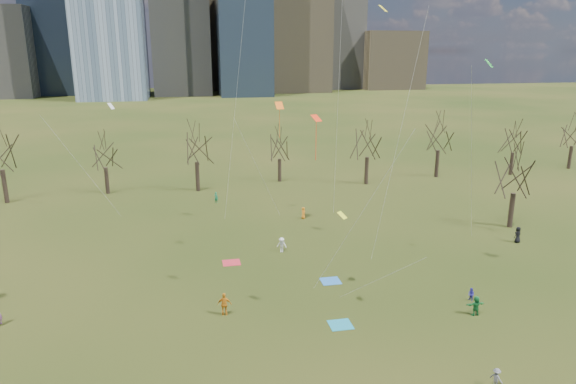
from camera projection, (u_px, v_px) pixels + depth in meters
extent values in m
plane|color=black|center=(324.00, 340.00, 34.24)|extent=(500.00, 500.00, 0.00)
cube|color=#726347|center=(296.00, 12.00, 236.45)|extent=(28.00, 28.00, 72.00)
cube|color=#384C66|center=(57.00, 18.00, 222.06)|extent=(25.00, 25.00, 65.00)
cube|color=slate|center=(339.00, 30.00, 257.25)|extent=(22.00, 22.00, 58.00)
cube|color=#726347|center=(207.00, 40.00, 255.62)|extent=(30.00, 30.00, 48.00)
cube|color=#726347|center=(388.00, 60.00, 261.29)|extent=(30.00, 28.00, 28.00)
cylinder|color=black|center=(5.00, 186.00, 64.61)|extent=(0.55, 0.55, 4.28)
cylinder|color=black|center=(107.00, 181.00, 68.88)|extent=(0.52, 0.52, 3.60)
cylinder|color=black|center=(197.00, 176.00, 70.17)|extent=(0.54, 0.54, 4.05)
cylinder|color=black|center=(280.00, 170.00, 75.39)|extent=(0.51, 0.51, 3.38)
cylinder|color=black|center=(366.00, 171.00, 73.82)|extent=(0.54, 0.54, 3.96)
cylinder|color=black|center=(437.00, 164.00, 77.98)|extent=(0.54, 0.54, 4.14)
cylinder|color=black|center=(511.00, 164.00, 79.40)|extent=(0.52, 0.52, 3.51)
cylinder|color=black|center=(570.00, 157.00, 83.56)|extent=(0.53, 0.53, 3.74)
cylinder|color=black|center=(511.00, 210.00, 55.71)|extent=(0.53, 0.53, 3.83)
cube|color=teal|center=(340.00, 325.00, 36.08)|extent=(1.60, 1.50, 0.03)
cube|color=#2767B8|center=(330.00, 281.00, 42.95)|extent=(1.60, 1.50, 0.03)
cube|color=red|center=(231.00, 263.00, 46.67)|extent=(1.60, 1.50, 0.03)
imported|color=slate|center=(496.00, 378.00, 29.25)|extent=(0.74, 0.90, 1.20)
imported|color=orange|center=(225.00, 304.00, 37.20)|extent=(1.08, 0.61, 1.74)
imported|color=#1A7736|center=(476.00, 306.00, 37.24)|extent=(1.42, 0.48, 1.52)
imported|color=black|center=(518.00, 235.00, 51.40)|extent=(0.92, 0.74, 1.65)
imported|color=#3029B3|center=(471.00, 294.00, 39.45)|extent=(0.54, 0.61, 1.04)
imported|color=white|center=(282.00, 245.00, 49.01)|extent=(1.07, 0.86, 1.45)
imported|color=orange|center=(303.00, 213.00, 58.82)|extent=(0.70, 0.79, 1.37)
imported|color=#1B7A4F|center=(216.00, 197.00, 64.96)|extent=(0.61, 0.57, 1.41)
plane|color=#FF3915|center=(316.00, 118.00, 35.15)|extent=(1.00, 0.94, 0.42)
cylinder|color=silver|center=(358.00, 218.00, 34.46)|extent=(4.53, 6.00, 12.78)
cylinder|color=#FF3915|center=(316.00, 141.00, 35.58)|extent=(0.04, 0.04, 2.70)
plane|color=yellow|center=(383.00, 8.00, 38.54)|extent=(1.00, 1.00, 0.50)
cylinder|color=silver|center=(397.00, 145.00, 40.03)|extent=(2.27, 3.04, 20.31)
cylinder|color=silver|center=(340.00, 65.00, 49.40)|extent=(1.27, 5.85, 31.80)
plane|color=green|center=(489.00, 63.00, 45.15)|extent=(1.14, 1.11, 0.70)
cylinder|color=silver|center=(471.00, 163.00, 43.21)|extent=(6.07, 7.45, 16.18)
cylinder|color=silver|center=(237.00, 84.00, 47.62)|extent=(2.72, 7.04, 28.58)
plane|color=orange|center=(279.00, 105.00, 52.54)|extent=(1.20, 0.97, 0.71)
cylinder|color=silver|center=(260.00, 173.00, 49.29)|extent=(5.60, 9.09, 11.84)
cylinder|color=orange|center=(280.00, 123.00, 53.03)|extent=(0.04, 0.04, 3.00)
plane|color=yellow|center=(342.00, 215.00, 35.49)|extent=(0.92, 0.90, 0.40)
cylinder|color=silver|center=(377.00, 280.00, 32.69)|extent=(2.34, 8.15, 6.25)
plane|color=silver|center=(111.00, 106.00, 52.35)|extent=(0.83, 0.93, 0.62)
cylinder|color=silver|center=(85.00, 171.00, 50.26)|extent=(5.17, 6.73, 11.79)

